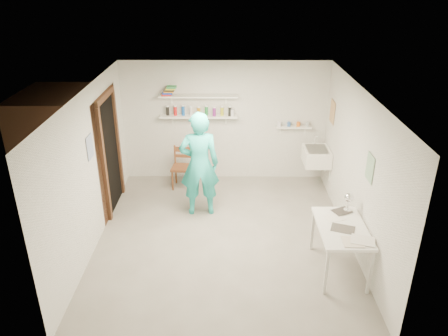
{
  "coord_description": "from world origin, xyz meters",
  "views": [
    {
      "loc": [
        0.04,
        -5.94,
        3.98
      ],
      "look_at": [
        0.0,
        0.4,
        1.05
      ],
      "focal_mm": 35.0,
      "sensor_mm": 36.0,
      "label": 1
    }
  ],
  "objects_px": {
    "work_table": "(339,249)",
    "man": "(199,164)",
    "desk_lamp": "(349,197)",
    "wooden_chair": "(182,168)",
    "wall_clock": "(201,143)",
    "belfast_sink": "(316,156)"
  },
  "relations": [
    {
      "from": "work_table",
      "to": "man",
      "type": "bearing_deg",
      "value": 141.95
    },
    {
      "from": "belfast_sink",
      "to": "work_table",
      "type": "bearing_deg",
      "value": -92.5
    },
    {
      "from": "wall_clock",
      "to": "desk_lamp",
      "type": "relative_size",
      "value": 2.45
    },
    {
      "from": "man",
      "to": "wooden_chair",
      "type": "height_order",
      "value": "man"
    },
    {
      "from": "desk_lamp",
      "to": "man",
      "type": "bearing_deg",
      "value": 152.3
    },
    {
      "from": "man",
      "to": "desk_lamp",
      "type": "distance_m",
      "value": 2.53
    },
    {
      "from": "work_table",
      "to": "desk_lamp",
      "type": "distance_m",
      "value": 0.75
    },
    {
      "from": "man",
      "to": "desk_lamp",
      "type": "xyz_separation_m",
      "value": [
        2.24,
        -1.18,
        0.02
      ]
    },
    {
      "from": "man",
      "to": "work_table",
      "type": "distance_m",
      "value": 2.68
    },
    {
      "from": "belfast_sink",
      "to": "wall_clock",
      "type": "xyz_separation_m",
      "value": [
        -2.15,
        -0.68,
        0.54
      ]
    },
    {
      "from": "wall_clock",
      "to": "wooden_chair",
      "type": "bearing_deg",
      "value": 113.61
    },
    {
      "from": "belfast_sink",
      "to": "wall_clock",
      "type": "relative_size",
      "value": 1.79
    },
    {
      "from": "man",
      "to": "wall_clock",
      "type": "xyz_separation_m",
      "value": [
        0.02,
        0.22,
        0.31
      ]
    },
    {
      "from": "man",
      "to": "work_table",
      "type": "height_order",
      "value": "man"
    },
    {
      "from": "belfast_sink",
      "to": "man",
      "type": "distance_m",
      "value": 2.36
    },
    {
      "from": "man",
      "to": "desk_lamp",
      "type": "height_order",
      "value": "man"
    },
    {
      "from": "wooden_chair",
      "to": "work_table",
      "type": "xyz_separation_m",
      "value": [
        2.47,
        -2.58,
        -0.06
      ]
    },
    {
      "from": "wooden_chair",
      "to": "man",
      "type": "bearing_deg",
      "value": -61.38
    },
    {
      "from": "man",
      "to": "work_table",
      "type": "xyz_separation_m",
      "value": [
        2.06,
        -1.61,
        -0.57
      ]
    },
    {
      "from": "belfast_sink",
      "to": "wall_clock",
      "type": "bearing_deg",
      "value": -162.35
    },
    {
      "from": "wooden_chair",
      "to": "work_table",
      "type": "distance_m",
      "value": 3.57
    },
    {
      "from": "wall_clock",
      "to": "wooden_chair",
      "type": "height_order",
      "value": "wall_clock"
    }
  ]
}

